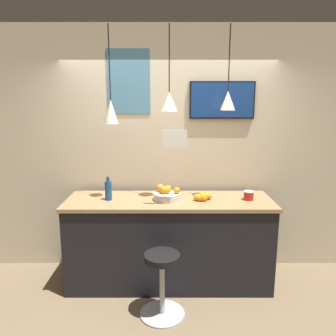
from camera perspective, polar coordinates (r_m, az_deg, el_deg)
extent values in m
plane|color=#756047|center=(3.47, 0.04, -24.45)|extent=(14.00, 14.00, 0.00)
cube|color=beige|center=(3.95, -0.02, 2.96)|extent=(8.00, 0.06, 2.90)
cube|color=black|center=(3.78, 0.00, -12.91)|extent=(2.21, 0.66, 0.95)
cube|color=#99754C|center=(3.61, 0.00, -5.77)|extent=(2.25, 0.70, 0.04)
cylinder|color=#B7B7BC|center=(3.49, -1.19, -24.00)|extent=(0.44, 0.44, 0.02)
cylinder|color=#B7B7BC|center=(3.33, -1.21, -20.01)|extent=(0.05, 0.05, 0.55)
cylinder|color=black|center=(3.18, -1.23, -15.30)|extent=(0.34, 0.34, 0.06)
cylinder|color=beige|center=(3.57, -0.36, -4.99)|extent=(0.29, 0.29, 0.08)
sphere|color=orange|center=(3.61, -1.56, -3.49)|extent=(0.09, 0.09, 0.09)
sphere|color=orange|center=(3.53, -0.96, -3.83)|extent=(0.08, 0.08, 0.08)
sphere|color=orange|center=(3.60, -0.18, -3.61)|extent=(0.07, 0.07, 0.07)
sphere|color=orange|center=(3.54, 1.35, -3.91)|extent=(0.07, 0.07, 0.07)
sphere|color=orange|center=(3.54, -0.41, -3.85)|extent=(0.08, 0.08, 0.08)
sphere|color=orange|center=(3.61, 6.85, -4.89)|extent=(0.07, 0.07, 0.07)
sphere|color=orange|center=(3.58, 5.70, -4.90)|extent=(0.09, 0.09, 0.09)
sphere|color=orange|center=(3.55, 5.91, -5.08)|extent=(0.08, 0.08, 0.08)
sphere|color=orange|center=(3.55, 6.14, -5.16)|extent=(0.07, 0.07, 0.07)
sphere|color=orange|center=(3.54, 5.36, -5.21)|extent=(0.07, 0.07, 0.07)
sphere|color=orange|center=(3.56, 4.85, -5.10)|extent=(0.07, 0.07, 0.07)
sphere|color=orange|center=(3.58, 5.61, -5.04)|extent=(0.07, 0.07, 0.07)
sphere|color=orange|center=(3.64, 5.64, -4.73)|extent=(0.07, 0.07, 0.07)
sphere|color=orange|center=(3.61, 6.48, -4.76)|extent=(0.09, 0.09, 0.09)
cylinder|color=navy|center=(3.61, -10.54, -3.91)|extent=(0.07, 0.07, 0.21)
cylinder|color=navy|center=(3.58, -10.62, -1.90)|extent=(0.03, 0.03, 0.05)
cylinder|color=red|center=(3.67, 13.67, -4.73)|extent=(0.10, 0.10, 0.09)
cylinder|color=white|center=(3.66, 13.70, -3.98)|extent=(0.11, 0.11, 0.01)
cylinder|color=black|center=(3.54, -10.41, 17.68)|extent=(0.01, 0.01, 0.74)
cone|color=beige|center=(3.52, -10.11, 9.62)|extent=(0.15, 0.15, 0.25)
sphere|color=#F9EFCC|center=(3.52, -10.05, 7.92)|extent=(0.04, 0.04, 0.04)
cylinder|color=black|center=(3.49, 0.00, 18.58)|extent=(0.01, 0.01, 0.67)
cone|color=beige|center=(3.47, 0.00, 11.47)|extent=(0.17, 0.17, 0.20)
sphere|color=#F9EFCC|center=(3.47, 0.00, 10.18)|extent=(0.04, 0.04, 0.04)
cylinder|color=black|center=(3.55, 10.42, 18.38)|extent=(0.01, 0.01, 0.65)
cone|color=beige|center=(3.52, 10.17, 11.48)|extent=(0.16, 0.16, 0.20)
sphere|color=#F9EFCC|center=(3.52, 10.12, 10.20)|extent=(0.04, 0.04, 0.04)
cube|color=black|center=(3.90, 9.19, 11.60)|extent=(0.75, 0.04, 0.42)
cube|color=navy|center=(3.88, 9.23, 11.60)|extent=(0.72, 0.01, 0.39)
cube|color=white|center=(3.19, 0.98, 5.15)|extent=(0.24, 0.01, 0.17)
cube|color=teal|center=(3.90, -7.10, 14.69)|extent=(0.49, 0.01, 0.73)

